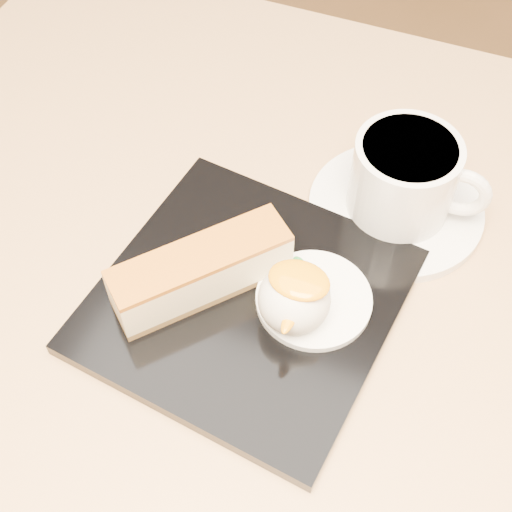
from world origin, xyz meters
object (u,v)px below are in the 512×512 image
at_px(table, 240,406).
at_px(ice_cream_scoop, 294,299).
at_px(cheesecake, 201,271).
at_px(coffee_cup, 406,177).
at_px(dessert_plate, 247,301).
at_px(saucer, 395,209).

height_order(table, ice_cream_scoop, ice_cream_scoop).
bearing_deg(cheesecake, table, -70.46).
relative_size(ice_cream_scoop, coffee_cup, 0.47).
height_order(dessert_plate, saucer, dessert_plate).
bearing_deg(table, ice_cream_scoop, 18.01).
bearing_deg(saucer, coffee_cup, 1.19).
bearing_deg(table, cheesecake, 158.58).
relative_size(dessert_plate, saucer, 1.47).
bearing_deg(saucer, ice_cream_scoop, -107.59).
xyz_separation_m(ice_cream_scoop, coffee_cup, (0.05, 0.14, 0.01)).
bearing_deg(saucer, cheesecake, -130.46).
xyz_separation_m(ice_cream_scoop, saucer, (0.04, 0.14, -0.03)).
height_order(cheesecake, saucer, cheesecake).
distance_m(cheesecake, saucer, 0.19).
relative_size(cheesecake, ice_cream_scoop, 2.40).
distance_m(cheesecake, ice_cream_scoop, 0.08).
bearing_deg(saucer, table, -119.12).
height_order(dessert_plate, coffee_cup, coffee_cup).
bearing_deg(ice_cream_scoop, dessert_plate, 172.87).
bearing_deg(saucer, dessert_plate, -122.01).
height_order(table, dessert_plate, dessert_plate).
relative_size(dessert_plate, ice_cream_scoop, 4.07).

